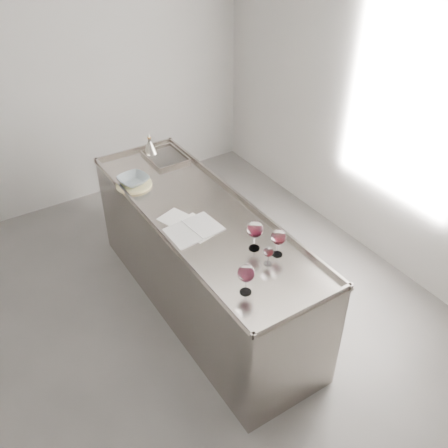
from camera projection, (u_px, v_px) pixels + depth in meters
room_shell at (153, 200)px, 3.04m from camera, size 4.54×5.04×2.84m
counter at (203, 261)px, 4.01m from camera, size 0.77×2.42×0.97m
wine_glass_left at (246, 274)px, 2.96m from camera, size 0.11×0.11×0.21m
wine_glass_middle at (255, 230)px, 3.31m from camera, size 0.11×0.11×0.22m
wine_glass_right at (279, 238)px, 3.26m from camera, size 0.10×0.10×0.20m
wine_glass_small at (268, 252)px, 3.21m from camera, size 0.07×0.07×0.13m
notebook at (192, 230)px, 3.55m from camera, size 0.42×0.31×0.02m
loose_paper_top at (196, 227)px, 3.59m from camera, size 0.29×0.36×0.00m
loose_paper_under at (179, 220)px, 3.66m from camera, size 0.28×0.33×0.00m
trivet at (134, 184)px, 4.06m from camera, size 0.32×0.32×0.02m
ceramic_bowl at (133, 180)px, 4.03m from camera, size 0.28×0.28×0.06m
wine_funnel at (150, 147)px, 4.48m from camera, size 0.13×0.13×0.20m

